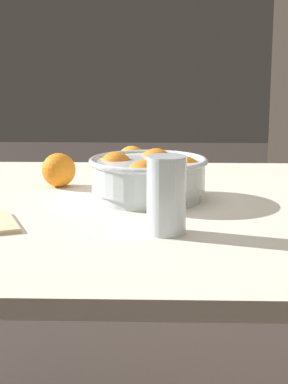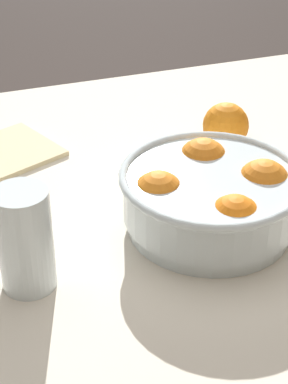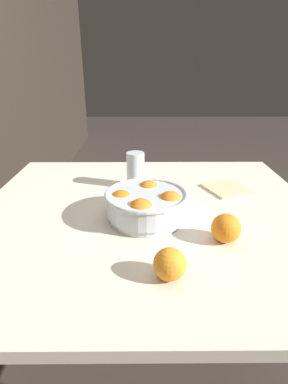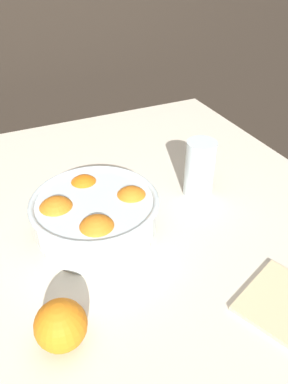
{
  "view_description": "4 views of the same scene",
  "coord_description": "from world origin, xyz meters",
  "px_view_note": "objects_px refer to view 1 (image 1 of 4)",
  "views": [
    {
      "loc": [
        1.26,
        0.04,
        1.01
      ],
      "look_at": [
        0.07,
        0.0,
        0.75
      ],
      "focal_mm": 60.0,
      "sensor_mm": 36.0,
      "label": 1
    },
    {
      "loc": [
        0.28,
        0.66,
        1.23
      ],
      "look_at": [
        0.04,
        0.01,
        0.79
      ],
      "focal_mm": 60.0,
      "sensor_mm": 36.0,
      "label": 2
    },
    {
      "loc": [
        -0.86,
        0.02,
        1.15
      ],
      "look_at": [
        0.05,
        0.01,
        0.76
      ],
      "focal_mm": 28.0,
      "sensor_mm": 36.0,
      "label": 3
    },
    {
      "loc": [
        -0.2,
        -0.55,
        1.22
      ],
      "look_at": [
        0.07,
        0.04,
        0.75
      ],
      "focal_mm": 35.0,
      "sensor_mm": 36.0,
      "label": 4
    }
  ],
  "objects_px": {
    "orange_loose_front": "(132,160)",
    "fruit_bowl": "(148,176)",
    "juice_glass": "(166,200)",
    "orange_loose_near_bowl": "(59,170)"
  },
  "relations": [
    {
      "from": "orange_loose_near_bowl",
      "to": "orange_loose_front",
      "type": "distance_m",
      "value": 0.22
    },
    {
      "from": "juice_glass",
      "to": "orange_loose_near_bowl",
      "type": "height_order",
      "value": "juice_glass"
    },
    {
      "from": "orange_loose_near_bowl",
      "to": "orange_loose_front",
      "type": "height_order",
      "value": "orange_loose_near_bowl"
    },
    {
      "from": "orange_loose_near_bowl",
      "to": "juice_glass",
      "type": "bearing_deg",
      "value": 32.64
    },
    {
      "from": "fruit_bowl",
      "to": "juice_glass",
      "type": "xyz_separation_m",
      "value": [
        0.26,
        0.04,
        0.01
      ]
    },
    {
      "from": "juice_glass",
      "to": "orange_loose_front",
      "type": "bearing_deg",
      "value": -170.98
    },
    {
      "from": "orange_loose_front",
      "to": "fruit_bowl",
      "type": "bearing_deg",
      "value": 9.94
    },
    {
      "from": "juice_glass",
      "to": "orange_loose_near_bowl",
      "type": "bearing_deg",
      "value": -147.36
    },
    {
      "from": "fruit_bowl",
      "to": "juice_glass",
      "type": "distance_m",
      "value": 0.26
    },
    {
      "from": "fruit_bowl",
      "to": "juice_glass",
      "type": "height_order",
      "value": "juice_glass"
    }
  ]
}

